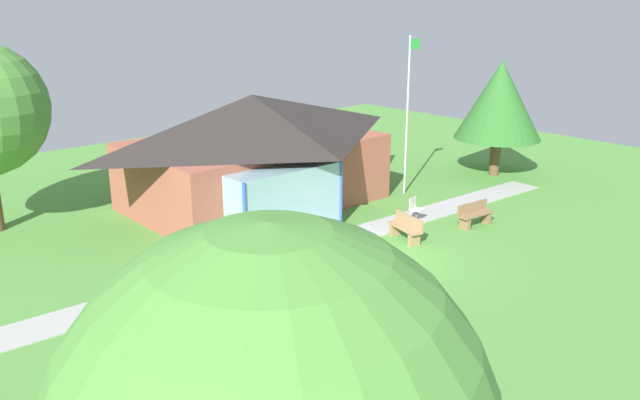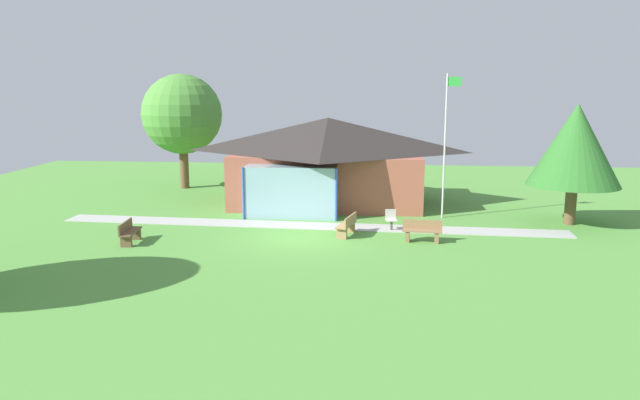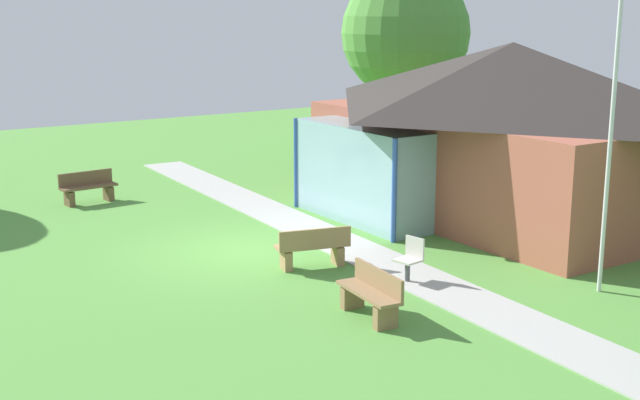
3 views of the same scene
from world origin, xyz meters
name	(u,v)px [view 2 (image 2 of 3)]	position (x,y,z in m)	size (l,w,h in m)	color
ground_plane	(302,238)	(0.00, 0.00, 0.00)	(44.00, 44.00, 0.00)	#54933D
pavilion	(327,159)	(0.39, 7.13, 2.24)	(10.19, 7.73, 4.30)	#A35642
footpath	(308,226)	(0.00, 2.06, 0.01)	(21.62, 1.30, 0.03)	#ADADA8
flagpole	(446,140)	(5.90, 4.22, 3.50)	(0.64, 0.08, 6.41)	silver
bench_rear_near_path	(347,226)	(1.74, 0.57, 0.40)	(0.79, 1.56, 0.84)	#9E7A51
bench_mid_right	(422,232)	(4.65, -0.13, 0.40)	(1.54, 0.59, 0.84)	olive
bench_mid_left	(129,233)	(-6.46, -1.33, 0.40)	(0.56, 1.53, 0.84)	brown
patio_chair_lawn_spare	(391,220)	(3.51, 1.63, 0.42)	(0.51, 0.51, 0.86)	beige
tree_behind_pavilion_left	(182,114)	(-8.15, 10.80, 4.23)	(4.52, 4.52, 6.51)	brown
tree_east_hedge	(575,145)	(11.21, 3.42, 3.42)	(3.85, 3.85, 5.18)	brown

